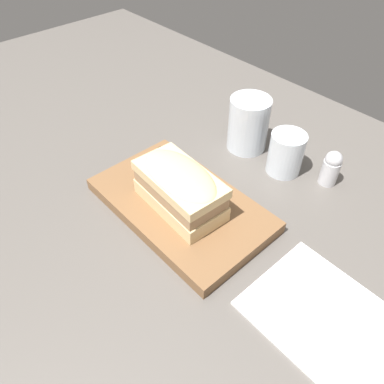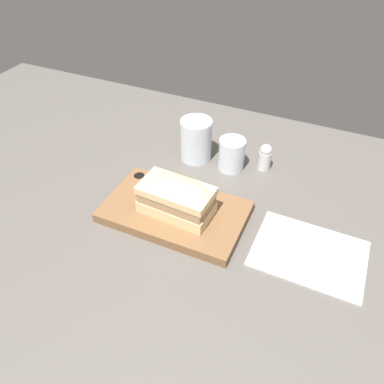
% 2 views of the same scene
% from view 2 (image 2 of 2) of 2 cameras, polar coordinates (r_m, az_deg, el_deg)
% --- Properties ---
extents(dining_table, '(1.78, 1.13, 0.02)m').
position_cam_2_polar(dining_table, '(0.81, -5.75, -6.00)').
color(dining_table, '#56514C').
rests_on(dining_table, ground).
extents(serving_board, '(0.30, 0.18, 0.02)m').
position_cam_2_polar(serving_board, '(0.82, -2.66, -2.97)').
color(serving_board, brown).
rests_on(serving_board, dining_table).
extents(sandwich, '(0.16, 0.09, 0.08)m').
position_cam_2_polar(sandwich, '(0.77, -2.41, -0.72)').
color(sandwich, '#DBBC84').
rests_on(sandwich, serving_board).
extents(mustard_dollop, '(0.03, 0.03, 0.01)m').
position_cam_2_polar(mustard_dollop, '(0.86, -7.92, 0.59)').
color(mustard_dollop, gold).
rests_on(mustard_dollop, serving_board).
extents(water_glass, '(0.08, 0.08, 0.11)m').
position_cam_2_polar(water_glass, '(0.96, 0.63, 7.61)').
color(water_glass, silver).
rests_on(water_glass, dining_table).
extents(wine_glass, '(0.07, 0.07, 0.08)m').
position_cam_2_polar(wine_glass, '(0.94, 6.03, 5.49)').
color(wine_glass, silver).
rests_on(wine_glass, dining_table).
extents(napkin, '(0.22, 0.16, 0.00)m').
position_cam_2_polar(napkin, '(0.78, 17.40, -8.90)').
color(napkin, white).
rests_on(napkin, dining_table).
extents(salt_shaker, '(0.03, 0.03, 0.07)m').
position_cam_2_polar(salt_shaker, '(0.95, 11.07, 5.33)').
color(salt_shaker, silver).
rests_on(salt_shaker, dining_table).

